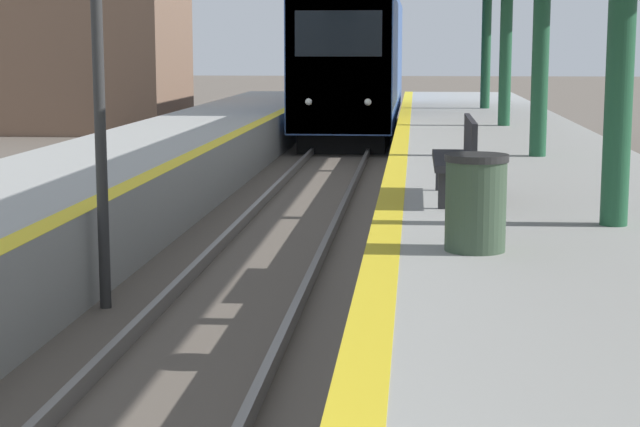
{
  "coord_description": "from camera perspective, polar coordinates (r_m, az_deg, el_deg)",
  "views": [
    {
      "loc": [
        1.91,
        -1.27,
        2.75
      ],
      "look_at": [
        0.19,
        18.02,
        -0.29
      ],
      "focal_mm": 60.0,
      "sensor_mm": 36.0,
      "label": 1
    }
  ],
  "objects": [
    {
      "name": "trash_bin",
      "position": [
        9.12,
        8.31,
        0.59
      ],
      "size": [
        0.54,
        0.54,
        0.82
      ],
      "color": "#384C38",
      "rests_on": "platform_right"
    },
    {
      "name": "station_building",
      "position": [
        36.6,
        -14.26,
        9.1
      ],
      "size": [
        8.86,
        5.72,
        6.06
      ],
      "color": "brown",
      "rests_on": "ground"
    },
    {
      "name": "train",
      "position": [
        34.84,
        1.97,
        8.15
      ],
      "size": [
        2.68,
        16.78,
        4.51
      ],
      "color": "black",
      "rests_on": "ground"
    },
    {
      "name": "bench",
      "position": [
        12.19,
        7.42,
        3.07
      ],
      "size": [
        0.44,
        1.85,
        0.92
      ],
      "color": "#28282D",
      "rests_on": "platform_right"
    }
  ]
}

